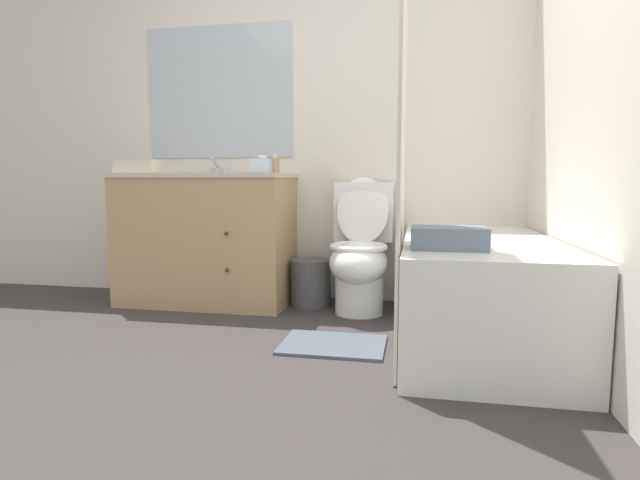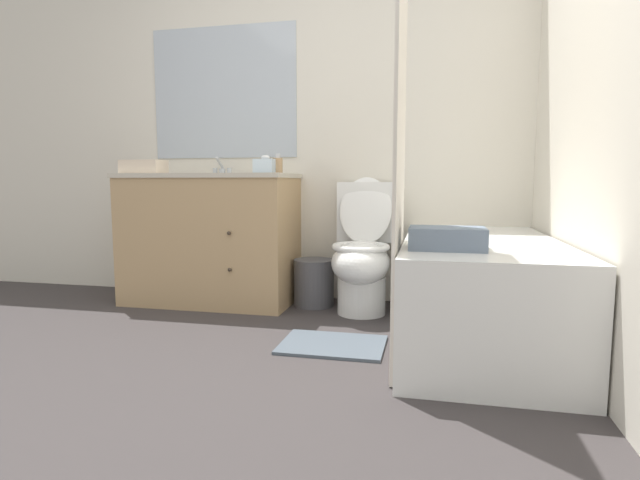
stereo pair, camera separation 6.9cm
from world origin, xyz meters
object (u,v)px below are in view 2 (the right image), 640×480
Objects in this scene: sink_faucet at (222,169)px; hand_towel_folded at (144,167)px; soap_dispenser at (278,165)px; bathtub at (478,290)px; vanity_cabinet at (211,237)px; wastebasket at (314,283)px; bath_mat at (333,345)px; bath_towel_folded at (447,238)px; toilet at (363,253)px; tissue_box at (265,166)px.

sink_faucet is 0.54m from hand_towel_folded.
bathtub is at bearing -22.80° from soap_dispenser.
bathtub is (1.74, -0.51, -0.18)m from vanity_cabinet.
sink_faucet reaches higher than wastebasket.
bath_mat is (1.01, -0.97, -0.92)m from sink_faucet.
bathtub is 4.89× the size of bath_towel_folded.
bathtub is at bearing -34.81° from toilet.
vanity_cabinet reaches higher than toilet.
bath_towel_folded is (0.49, -0.91, 0.20)m from toilet.
bathtub reaches higher than wastebasket.
vanity_cabinet is 4.19× the size of hand_towel_folded.
bath_towel_folded is (1.56, -0.96, 0.13)m from vanity_cabinet.
bath_mat is at bearing -23.52° from hand_towel_folded.
soap_dispenser is at bearing 35.06° from tissue_box.
hand_towel_folded is at bearing 156.48° from bath_mat.
vanity_cabinet is 1.82m from bathtub.
bath_towel_folded is (1.96, -0.81, -0.35)m from hand_towel_folded.
sink_faucet is at bearing 158.27° from soap_dispenser.
hand_towel_folded is at bearing -159.58° from vanity_cabinet.
vanity_cabinet is 0.69m from soap_dispenser.
bath_towel_folded is 0.62× the size of bath_mat.
bath_mat is at bearing -160.66° from bathtub.
wastebasket is at bearing 165.37° from toilet.
toilet is at bearing -13.36° from sink_faucet.
soap_dispenser reaches higher than tissue_box.
sink_faucet reaches higher than bathtub.
bath_towel_folded is (-0.18, -0.44, 0.32)m from bathtub.
toilet reaches higher than bathtub.
soap_dispenser is 0.47× the size of hand_towel_folded.
tissue_box is at bearing 7.95° from hand_towel_folded.
bath_towel_folded is (0.84, -1.00, 0.43)m from wastebasket.
bathtub reaches higher than bath_mat.
soap_dispenser reaches higher than bath_towel_folded.
toilet is 2.67× the size of bath_towel_folded.
bathtub is (1.74, -0.72, -0.65)m from sink_faucet.
wastebasket reaches higher than bath_mat.
sink_faucet is 0.09× the size of bathtub.
vanity_cabinet is 2.22× the size of bath_mat.
hand_towel_folded is 1.80m from bath_mat.
sink_faucet reaches higher than tissue_box.
hand_towel_folded reaches higher than vanity_cabinet.
vanity_cabinet is 1.34× the size of toilet.
vanity_cabinet reaches higher than bathtub.
toilet is at bearing 4.05° from hand_towel_folded.
vanity_cabinet is at bearing -176.53° from wastebasket.
tissue_box reaches higher than hand_towel_folded.
bathtub is 11.78× the size of tissue_box.
sink_faucet is 1.05× the size of tissue_box.
soap_dispenser reaches higher than hand_towel_folded.
tissue_box is at bearing 141.13° from bath_towel_folded.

